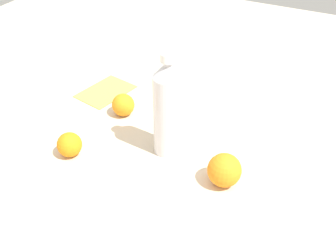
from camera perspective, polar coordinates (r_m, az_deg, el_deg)
ground_plane at (r=1.06m, az=-0.08°, el=-3.38°), size 2.40×2.40×0.00m
water_bottle at (r=0.98m, az=0.00°, el=2.45°), size 0.07×0.07×0.28m
orange_0 at (r=1.18m, az=-6.40°, el=3.01°), size 0.07×0.07×0.07m
orange_1 at (r=0.95m, az=8.03°, el=-6.24°), size 0.08×0.08×0.08m
orange_2 at (r=1.05m, az=-13.85°, el=-2.59°), size 0.06×0.06×0.06m
folded_napkin at (r=1.31m, az=-8.88°, el=4.93°), size 0.15×0.19×0.01m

